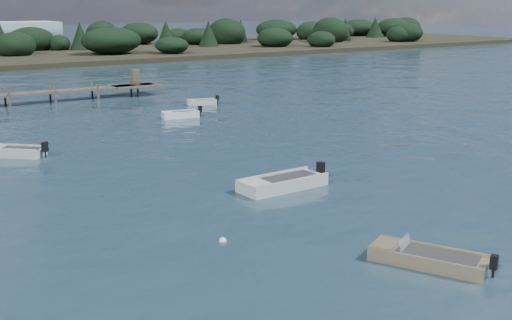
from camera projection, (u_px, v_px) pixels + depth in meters
ground at (63, 86)px, 74.84m from camera, size 400.00×400.00×0.00m
tender_far_grey at (17, 153)px, 40.68m from camera, size 3.50×3.43×1.26m
dinghy_mid_grey at (282, 185)px, 33.66m from camera, size 5.24×2.00×1.32m
tender_far_grey_b at (202, 103)px, 61.02m from camera, size 3.11×1.71×1.04m
tender_far_white at (181, 116)px, 54.17m from camera, size 3.46×1.83×1.16m
dinghy_near_olive at (428, 261)px, 23.94m from camera, size 3.26×4.52×1.11m
buoy_c at (223, 241)px, 26.29m from camera, size 0.32×0.32×0.32m
far_headland at (128, 43)px, 120.13m from camera, size 190.00×40.00×5.80m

